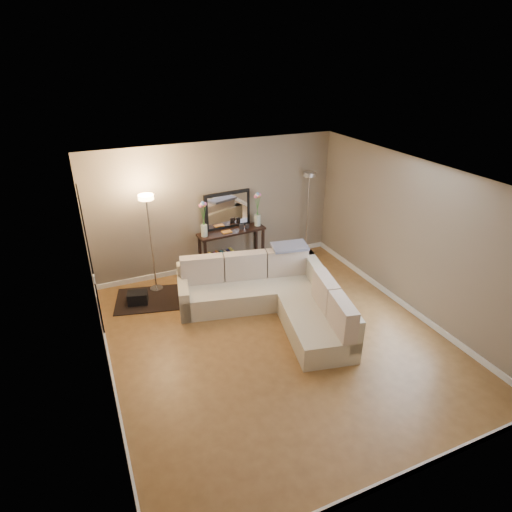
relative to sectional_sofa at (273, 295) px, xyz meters
name	(u,v)px	position (x,y,z in m)	size (l,w,h in m)	color
floor	(276,339)	(-0.29, -0.72, -0.33)	(5.00, 5.50, 0.01)	olive
ceiling	(280,178)	(-0.29, -0.72, 2.28)	(5.00, 5.50, 0.01)	white
wall_back	(216,207)	(-0.29, 2.04, 0.97)	(5.00, 0.02, 2.60)	gray
wall_front	(411,393)	(-0.29, -3.48, 0.97)	(5.00, 0.02, 2.60)	gray
wall_left	(96,303)	(-2.80, -0.72, 0.97)	(0.02, 5.50, 2.60)	gray
wall_right	(414,238)	(2.22, -0.72, 0.97)	(0.02, 5.50, 2.60)	gray
baseboard_back	(219,264)	(-0.29, 2.01, -0.28)	(5.00, 0.03, 0.10)	white
baseboard_front	(390,481)	(-0.29, -3.46, -0.28)	(5.00, 0.03, 0.10)	white
baseboard_left	(113,380)	(-2.77, -0.72, -0.28)	(0.03, 5.50, 0.10)	white
baseboard_right	(401,302)	(2.20, -0.72, -0.28)	(0.03, 5.50, 0.10)	white
doorway	(91,261)	(-2.77, 0.98, 0.77)	(0.02, 1.20, 2.20)	black
switch_plate	(94,279)	(-2.77, 0.13, 0.87)	(0.02, 0.08, 0.12)	white
sectional_sofa	(273,295)	(0.00, 0.00, 0.00)	(2.64, 2.88, 0.89)	beige
throw_blanket	(290,246)	(0.56, 0.51, 0.61)	(0.64, 0.37, 0.05)	slate
console_table	(228,248)	(-0.16, 1.79, 0.15)	(1.41, 0.48, 0.85)	black
leaning_mirror	(228,210)	(-0.08, 1.97, 0.90)	(0.98, 0.12, 0.77)	black
table_decor	(232,231)	(-0.07, 1.76, 0.54)	(0.59, 0.14, 0.14)	orange
flower_vase_left	(204,222)	(-0.65, 1.75, 0.81)	(0.16, 0.14, 0.73)	silver
flower_vase_right	(258,212)	(0.52, 1.84, 0.81)	(0.16, 0.14, 0.73)	silver
floor_lamp_lit	(149,225)	(-1.70, 1.58, 1.00)	(0.32, 0.32, 1.87)	silver
floor_lamp_unlit	(308,197)	(1.69, 1.85, 0.97)	(0.33, 0.33, 1.84)	silver
charcoal_rug	(150,299)	(-1.88, 1.25, -0.32)	(1.22, 0.92, 0.02)	black
black_bag	(138,298)	(-2.11, 1.20, -0.22)	(0.35, 0.24, 0.22)	black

